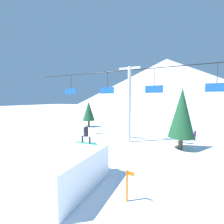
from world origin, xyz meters
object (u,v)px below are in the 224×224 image
distant_skier (195,135)px  trail_marker (127,185)px  pine_tree_near (182,113)px  snow_ramp (72,171)px  snowboarder (86,134)px

distant_skier → trail_marker: bearing=-106.1°
distant_skier → pine_tree_near: bearing=-111.0°
pine_tree_near → trail_marker: (-2.31, -9.33, -2.72)m
snow_ramp → trail_marker: 3.08m
pine_tree_near → snow_ramp: bearing=-119.3°
snowboarder → distant_skier: 13.98m
pine_tree_near → distant_skier: bearing=69.0°
snow_ramp → pine_tree_near: pine_tree_near is taller
snowboarder → trail_marker: (3.36, -1.54, -1.78)m
snow_ramp → snowboarder: (-0.29, 1.77, 1.61)m
trail_marker → snowboarder: bearing=155.4°
trail_marker → distant_skier: size_ratio=1.24×
snow_ramp → distant_skier: (6.92, 13.59, -0.32)m
pine_tree_near → distant_skier: pine_tree_near is taller
snow_ramp → trail_marker: bearing=4.3°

